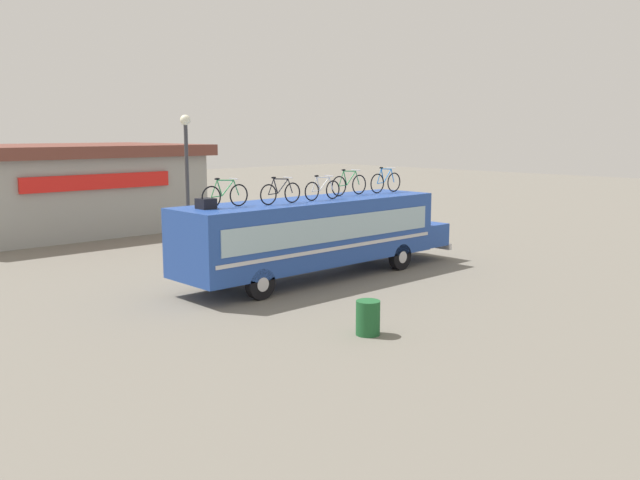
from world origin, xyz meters
TOP-DOWN VIEW (x-y plane):
  - ground_plane at (0.00, 0.00)m, footprint 120.00×120.00m
  - bus at (0.27, -0.00)m, footprint 11.54×2.59m
  - luggage_bag_1 at (-4.13, 0.17)m, footprint 0.48×0.51m
  - rooftop_bicycle_1 at (-3.51, 0.05)m, footprint 1.71×0.44m
  - rooftop_bicycle_2 at (-1.64, -0.34)m, footprint 1.67×0.44m
  - rooftop_bicycle_3 at (0.23, -0.32)m, footprint 1.62×0.44m
  - rooftop_bicycle_4 at (2.11, 0.25)m, footprint 1.78×0.44m
  - rooftop_bicycle_5 at (3.91, 0.06)m, footprint 1.70×0.44m
  - roadside_building at (-1.55, 17.36)m, footprint 12.96×9.57m
  - trash_bin at (-3.39, -5.81)m, footprint 0.61×0.61m
  - street_lamp at (-2.06, 4.48)m, footprint 0.38×0.38m

SIDE VIEW (x-z plane):
  - ground_plane at x=0.00m, z-range 0.00..0.00m
  - trash_bin at x=-3.39m, z-range 0.00..0.88m
  - bus at x=0.27m, z-range 0.24..2.98m
  - roadside_building at x=-1.55m, z-range 0.04..4.42m
  - luggage_bag_1 at x=-4.13m, z-range 2.75..3.06m
  - rooftop_bicycle_3 at x=0.23m, z-range 2.68..3.53m
  - rooftop_bicycle_2 at x=-1.64m, z-range 2.67..3.56m
  - rooftop_bicycle_1 at x=-3.51m, z-range 2.67..3.59m
  - rooftop_bicycle_4 at x=2.11m, z-range 2.66..3.63m
  - rooftop_bicycle_5 at x=3.91m, z-range 2.66..3.64m
  - street_lamp at x=-2.06m, z-range 0.82..6.46m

